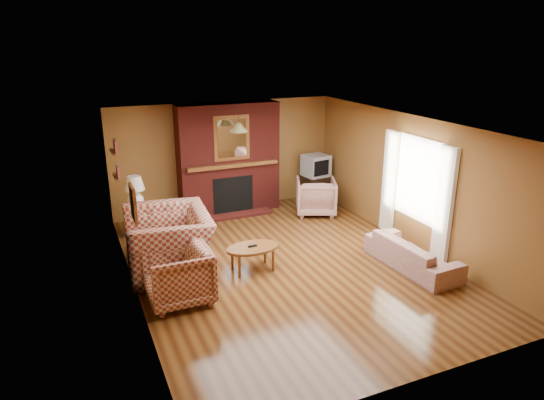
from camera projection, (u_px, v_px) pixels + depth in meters
name	position (u px, v px, depth m)	size (l,w,h in m)	color
floor	(287.00, 265.00, 8.29)	(6.50, 6.50, 0.00)	#40200D
ceiling	(288.00, 125.00, 7.52)	(6.50, 6.50, 0.00)	silver
wall_back	(225.00, 156.00, 10.73)	(6.50, 6.50, 0.00)	brown
wall_front	(419.00, 288.00, 5.08)	(6.50, 6.50, 0.00)	brown
wall_left	(130.00, 220.00, 6.96)	(6.50, 6.50, 0.00)	brown
wall_right	(411.00, 181.00, 8.85)	(6.50, 6.50, 0.00)	brown
fireplace	(229.00, 160.00, 10.51)	(2.20, 0.82, 2.40)	#571713
window_right	(416.00, 189.00, 8.68)	(0.10, 1.85, 2.00)	beige
bookshelf	(116.00, 160.00, 8.49)	(0.09, 0.55, 0.71)	brown
botanical_print	(133.00, 203.00, 6.60)	(0.05, 0.40, 0.50)	brown
pendant_light	(239.00, 127.00, 9.65)	(0.36, 0.36, 0.48)	black
plaid_loveseat	(169.00, 241.00, 8.01)	(1.53, 1.34, 0.99)	maroon
plaid_armchair	(178.00, 275.00, 7.04)	(0.90, 0.93, 0.85)	maroon
floral_sofa	(413.00, 254.00, 8.12)	(1.75, 0.68, 0.51)	#B5A38C
floral_armchair	(316.00, 196.00, 10.61)	(0.84, 0.86, 0.78)	#B5A38C
coffee_table	(253.00, 250.00, 8.00)	(0.89, 0.55, 0.45)	brown
side_table	(138.00, 221.00, 9.54)	(0.40, 0.40, 0.54)	brown
table_lamp	(135.00, 190.00, 9.34)	(0.39, 0.39, 0.65)	white
tv_stand	(315.00, 189.00, 11.39)	(0.59, 0.53, 0.64)	black
crt_tv	(316.00, 165.00, 11.21)	(0.61, 0.61, 0.49)	#A2A4AA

